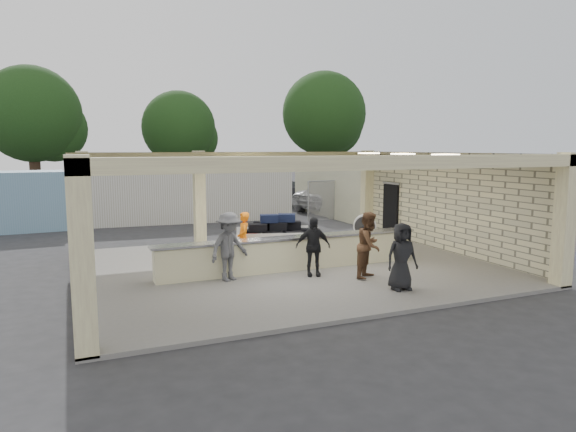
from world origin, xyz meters
name	(u,v)px	position (x,y,z in m)	size (l,w,h in m)	color
ground	(286,269)	(0.00, 0.00, 0.00)	(120.00, 120.00, 0.00)	#27282A
pavilion	(284,222)	(0.21, 0.66, 1.35)	(12.01, 10.00, 3.55)	slate
baggage_counter	(292,253)	(0.00, -0.50, 0.59)	(8.20, 0.58, 0.98)	beige
luggage_cart	(274,235)	(0.10, 1.22, 0.86)	(2.74, 2.08, 1.42)	silver
drum_fan	(365,226)	(4.55, 2.89, 0.63)	(0.91, 0.72, 0.99)	silver
baggage_handler	(244,239)	(-1.16, 0.56, 0.92)	(0.60, 0.33, 1.64)	orange
passenger_a	(369,245)	(1.56, -2.20, 1.01)	(0.89, 0.39, 1.83)	brown
passenger_b	(313,246)	(0.22, -1.42, 0.93)	(0.98, 0.36, 1.67)	black
passenger_c	(229,247)	(-2.08, -1.00, 1.03)	(1.20, 0.42, 1.86)	#4C4C51
passenger_d	(402,256)	(1.66, -3.57, 0.95)	(0.83, 0.34, 1.70)	black
car_white_a	(338,197)	(8.60, 12.48, 0.79)	(2.62, 5.52, 1.58)	silver
car_white_b	(360,196)	(10.80, 13.68, 0.64)	(1.52, 4.08, 1.29)	silver
car_dark	(286,194)	(6.53, 15.49, 0.80)	(1.70, 4.83, 1.61)	black
container_white	(174,196)	(-1.16, 11.56, 1.26)	(11.61, 2.32, 2.52)	silver
fence	(408,196)	(11.00, 9.00, 1.05)	(12.06, 0.06, 2.03)	gray
tree_left	(37,118)	(-7.68, 24.16, 5.59)	(6.60, 6.30, 9.00)	#382619
tree_mid	(182,131)	(2.32, 26.16, 4.96)	(6.00, 5.60, 8.00)	#382619
tree_right	(326,117)	(14.32, 25.16, 6.21)	(7.20, 7.00, 10.00)	#382619
adjacent_building	(374,185)	(9.50, 10.00, 1.60)	(6.00, 8.00, 3.20)	beige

